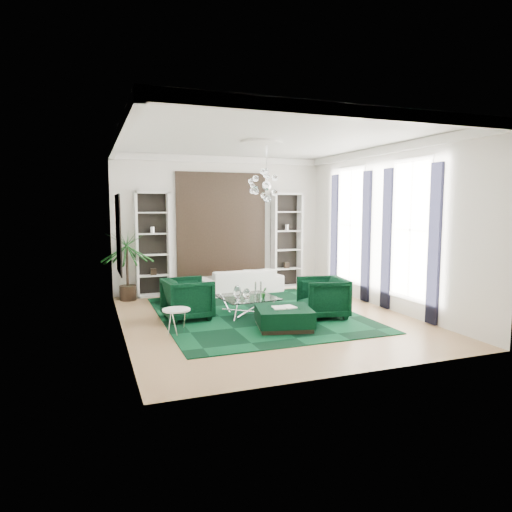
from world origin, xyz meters
name	(u,v)px	position (x,y,z in m)	size (l,w,h in m)	color
floor	(266,319)	(0.00, 0.00, -0.01)	(6.00, 7.00, 0.02)	tan
ceiling	(267,138)	(0.00, 0.00, 3.81)	(6.00, 7.00, 0.02)	white
wall_back	(221,224)	(0.00, 3.51, 1.90)	(6.00, 0.02, 3.80)	silver
wall_front	(359,243)	(0.00, -3.51, 1.90)	(6.00, 0.02, 3.80)	silver
wall_left	(119,234)	(-3.01, 0.00, 1.90)	(0.02, 7.00, 3.80)	silver
wall_right	(386,228)	(3.01, 0.00, 1.90)	(0.02, 7.00, 3.80)	silver
crown_molding	(267,144)	(0.00, 0.00, 3.70)	(6.00, 7.00, 0.18)	white
ceiling_medallion	(262,142)	(0.00, 0.30, 3.77)	(0.90, 0.90, 0.05)	white
tapestry	(222,224)	(0.00, 3.46, 1.90)	(2.50, 0.06, 2.80)	black
shelving_left	(153,244)	(-1.95, 3.31, 1.40)	(0.90, 0.38, 2.80)	white
shelving_right	(287,240)	(1.95, 3.31, 1.40)	(0.90, 0.38, 2.80)	white
painting	(119,234)	(-2.97, 0.60, 1.85)	(0.04, 1.30, 1.60)	black
window_near	(411,230)	(2.99, -0.90, 1.90)	(0.03, 1.10, 2.90)	white
curtain_near_a	(434,244)	(2.96, -1.68, 1.65)	(0.07, 0.30, 3.25)	black
curtain_near_b	(387,239)	(2.96, -0.12, 1.65)	(0.07, 0.30, 3.25)	black
window_far	(351,225)	(2.99, 1.50, 1.90)	(0.03, 1.10, 2.90)	white
curtain_far_a	(366,237)	(2.96, 0.72, 1.65)	(0.07, 0.30, 3.25)	black
curtain_far_b	(334,233)	(2.96, 2.28, 1.65)	(0.07, 0.30, 3.25)	black
rug	(257,314)	(-0.07, 0.43, 0.01)	(4.20, 5.00, 0.02)	black
sofa	(240,281)	(0.35, 2.90, 0.34)	(2.33, 0.91, 0.68)	white
armchair_left	(188,299)	(-1.61, 0.51, 0.44)	(0.95, 0.98, 0.89)	black
armchair_right	(323,297)	(1.18, -0.35, 0.44)	(0.94, 0.97, 0.88)	black
coffee_table	(247,306)	(-0.28, 0.44, 0.20)	(1.18, 1.18, 0.41)	white
ottoman_side	(177,294)	(-1.48, 2.44, 0.19)	(0.87, 0.87, 0.39)	black
ottoman_front	(284,318)	(0.01, -0.89, 0.21)	(1.05, 1.05, 0.42)	black
book	(284,307)	(0.01, -0.89, 0.44)	(0.46, 0.31, 0.03)	white
side_table	(177,323)	(-2.07, -0.67, 0.25)	(0.52, 0.52, 0.50)	white
palm	(127,256)	(-2.65, 2.99, 1.15)	(1.44, 1.44, 2.30)	#19591E
chandelier	(266,186)	(0.14, 0.38, 2.85)	(0.82, 0.82, 0.74)	white
table_plant	(264,293)	(0.01, 0.20, 0.53)	(0.13, 0.11, 0.24)	#19591E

